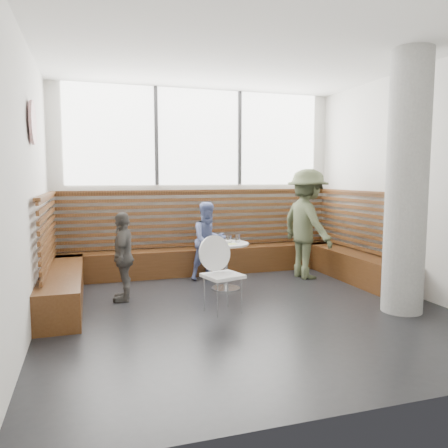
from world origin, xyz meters
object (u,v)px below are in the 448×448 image
object	(u,v)px
adult_man	(307,224)
child_left	(123,256)
cafe_table	(226,256)
child_back	(209,241)
cafe_chair	(221,267)
concrete_column	(407,184)

from	to	relation	value
adult_man	child_left	bearing A→B (deg)	91.51
cafe_table	child_back	world-z (taller)	child_back
cafe_chair	adult_man	xyz separation A→B (m)	(1.90, 1.33, 0.35)
cafe_chair	child_left	size ratio (longest dim) A/B	0.78
adult_man	child_back	bearing A→B (deg)	69.22
child_back	concrete_column	bearing A→B (deg)	-64.91
cafe_table	child_back	xyz separation A→B (m)	(-0.07, 0.71, 0.13)
cafe_table	adult_man	xyz separation A→B (m)	(1.52, 0.33, 0.40)
adult_man	child_back	world-z (taller)	adult_man
cafe_table	cafe_chair	size ratio (longest dim) A/B	0.74
child_back	cafe_table	bearing A→B (deg)	-97.21
adult_man	concrete_column	bearing A→B (deg)	-179.68
concrete_column	cafe_table	xyz separation A→B (m)	(-1.80, 1.68, -1.09)
child_back	cafe_chair	bearing A→B (deg)	-112.94
cafe_table	adult_man	distance (m)	1.61
cafe_table	cafe_chair	distance (m)	1.06
adult_man	cafe_chair	bearing A→B (deg)	117.61
cafe_chair	adult_man	bearing A→B (deg)	19.20
cafe_table	child_left	bearing A→B (deg)	-174.74
cafe_table	adult_man	world-z (taller)	adult_man
cafe_table	child_left	world-z (taller)	child_left
concrete_column	cafe_table	world-z (taller)	concrete_column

